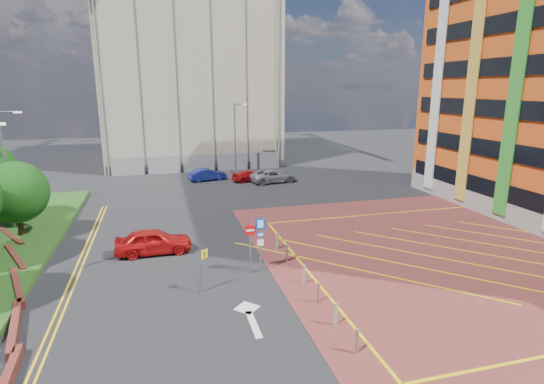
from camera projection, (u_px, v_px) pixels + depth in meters
name	position (u px, v px, depth m)	size (l,w,h in m)	color
ground	(256.00, 281.00, 21.97)	(140.00, 140.00, 0.00)	black
forecourt	(483.00, 254.00, 25.47)	(26.00, 26.00, 0.02)	maroon
retaining_wall	(13.00, 287.00, 20.84)	(6.06, 20.33, 0.40)	maroon
tree_c	(16.00, 192.00, 27.19)	(4.00, 4.00, 4.90)	#3D2B1C
lamp_left_far	(6.00, 165.00, 28.48)	(1.53, 0.16, 8.00)	#9EA0A8
lamp_back	(236.00, 136.00, 48.19)	(1.53, 0.16, 8.00)	#9EA0A8
sign_cluster	(257.00, 238.00, 22.49)	(1.17, 0.12, 3.20)	#9EA0A8
warning_sign	(202.00, 265.00, 20.39)	(0.53, 0.37, 2.24)	#9EA0A8
bollard_row	(309.00, 281.00, 20.87)	(0.14, 11.14, 0.90)	#9EA0A8
construction_building	(189.00, 77.00, 56.81)	(21.20, 19.20, 22.00)	#B6AD95
construction_fence	(208.00, 163.00, 50.10)	(21.60, 0.06, 2.00)	gray
car_red_left	(154.00, 241.00, 25.44)	(1.80, 4.46, 1.52)	#B60F0F
car_blue_back	(207.00, 174.00, 45.35)	(1.38, 3.96, 1.30)	navy
car_red_back	(250.00, 176.00, 45.08)	(1.58, 3.90, 1.13)	#B40F10
car_silver_back	(273.00, 176.00, 44.44)	(2.22, 4.81, 1.34)	#A4A3AA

